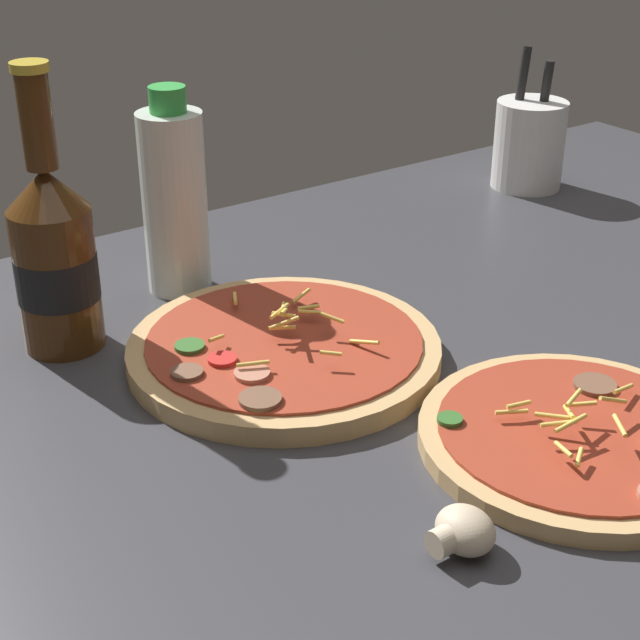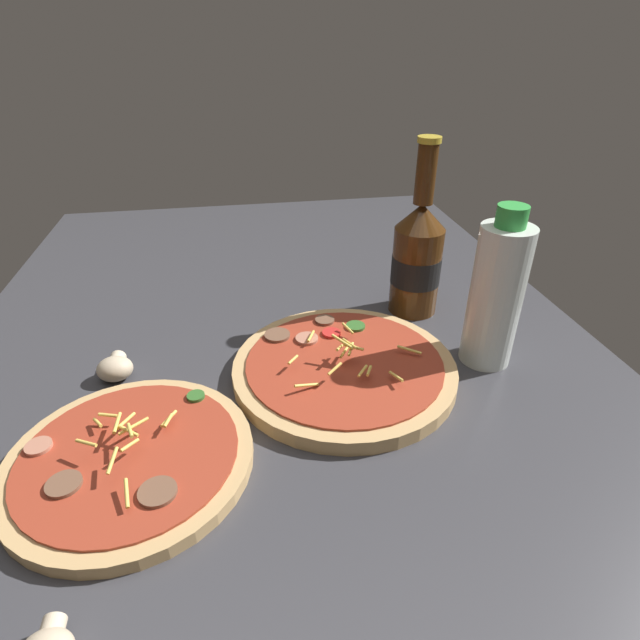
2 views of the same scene
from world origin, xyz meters
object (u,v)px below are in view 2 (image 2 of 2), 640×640
object	(u,v)px
oil_bottle	(496,294)
mushroom_left	(115,368)
pizza_near	(130,459)
beer_bottle	(417,256)
pizza_far	(344,368)

from	to	relation	value
oil_bottle	mushroom_left	world-z (taller)	oil_bottle
pizza_near	oil_bottle	world-z (taller)	oil_bottle
pizza_near	mushroom_left	bearing A→B (deg)	-165.92
pizza_near	oil_bottle	distance (cm)	46.63
pizza_near	beer_bottle	xyz separation A→B (cm)	(-26.41, 39.16, 8.19)
pizza_far	mushroom_left	bearing A→B (deg)	-98.76
pizza_far	oil_bottle	size ratio (longest dim) A/B	1.34
pizza_far	oil_bottle	world-z (taller)	oil_bottle
beer_bottle	oil_bottle	world-z (taller)	beer_bottle
mushroom_left	pizza_near	bearing A→B (deg)	14.08
beer_bottle	mushroom_left	bearing A→B (deg)	-76.11
pizza_near	mushroom_left	size ratio (longest dim) A/B	5.35
pizza_near	mushroom_left	xyz separation A→B (cm)	(-15.75, -3.95, 0.67)
oil_bottle	mushroom_left	bearing A→B (deg)	-94.87
pizza_near	pizza_far	size ratio (longest dim) A/B	0.87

